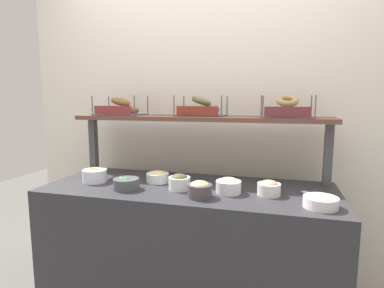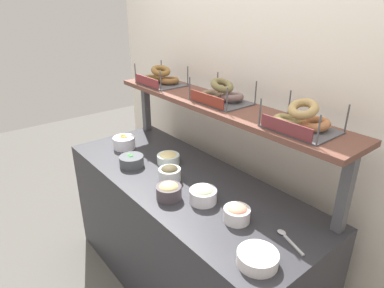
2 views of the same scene
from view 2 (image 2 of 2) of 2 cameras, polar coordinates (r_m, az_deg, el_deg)
ground_plane at (r=2.56m, az=-1.29°, el=-22.74°), size 8.00×8.00×0.00m
back_wall at (r=2.24m, az=9.69°, el=6.35°), size 3.00×0.06×2.40m
deli_counter at (r=2.27m, az=-1.39°, el=-15.32°), size 1.80×0.70×0.85m
shelf_riser_left at (r=2.74m, az=-7.85°, el=6.35°), size 0.05×0.05×0.40m
shelf_riser_right at (r=1.66m, az=24.64°, el=-7.70°), size 0.05×0.05×0.40m
upper_shelf at (r=2.03m, az=4.47°, el=6.71°), size 1.76×0.32×0.03m
bowl_lox_spread at (r=1.67m, az=7.66°, el=-11.61°), size 0.13×0.13×0.09m
bowl_scallion_spread at (r=1.80m, az=1.90°, el=-8.58°), size 0.15×0.15×0.09m
bowl_fruit_salad at (r=2.47m, az=-11.51°, el=0.33°), size 0.16×0.16×0.09m
bowl_veggie_mix at (r=2.21m, az=-10.29°, el=-2.80°), size 0.16×0.16×0.08m
bowl_chocolate_spread at (r=2.00m, az=-3.82°, el=-5.00°), size 0.13×0.13×0.10m
bowl_cream_cheese at (r=1.46m, az=11.14°, el=-18.39°), size 0.17×0.17×0.07m
bowl_hummus at (r=1.83m, az=-3.98°, el=-7.96°), size 0.14×0.14×0.09m
bowl_egg_salad at (r=2.21m, az=-4.06°, el=-2.39°), size 0.15×0.15×0.08m
serving_spoon_near_plate at (r=1.63m, az=15.87°, el=-15.12°), size 0.18×0.07×0.01m
bagel_basket_cinnamon_raisin at (r=2.46m, az=-5.39°, el=11.09°), size 0.34×0.26×0.14m
bagel_basket_poppy at (r=2.01m, az=4.98°, el=8.37°), size 0.33×0.26×0.14m
bagel_basket_everything at (r=1.65m, az=18.08°, el=3.84°), size 0.32×0.26×0.15m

